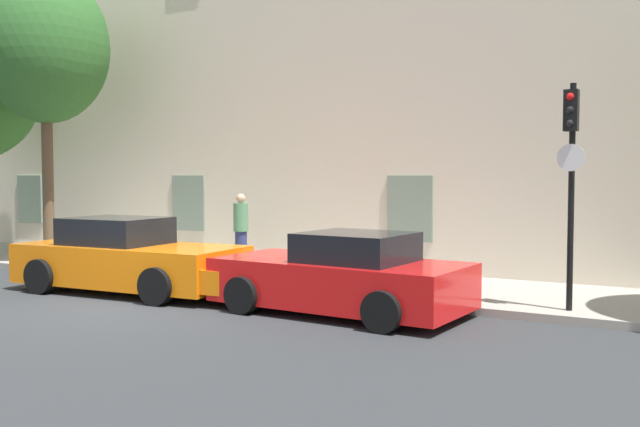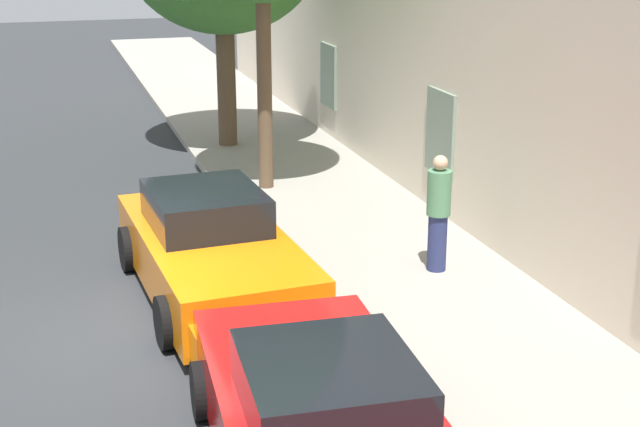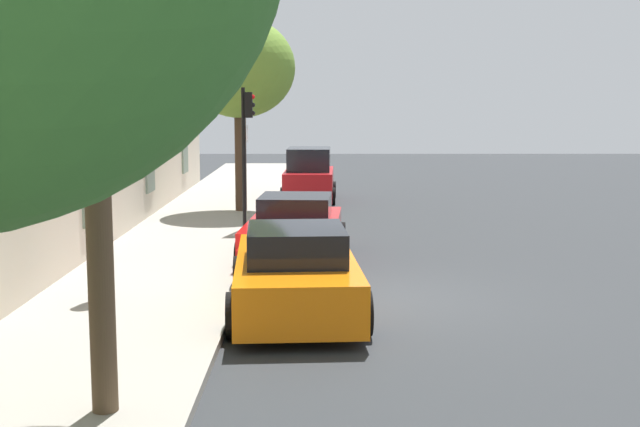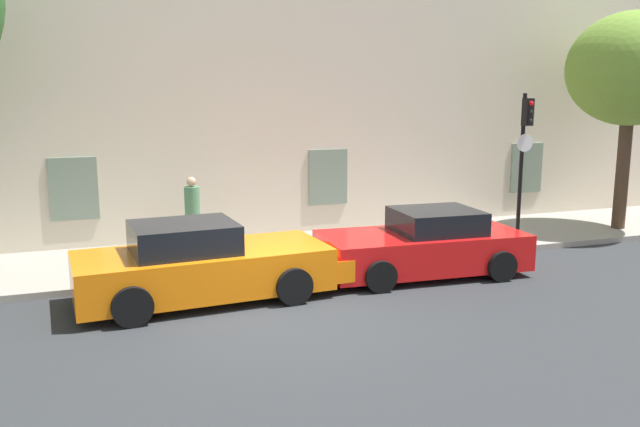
# 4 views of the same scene
# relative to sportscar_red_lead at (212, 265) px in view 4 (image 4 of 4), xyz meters

# --- Properties ---
(ground_plane) EXTENTS (80.00, 80.00, 0.00)m
(ground_plane) POSITION_rel_sportscar_red_lead_xyz_m (0.81, -1.41, -0.65)
(ground_plane) COLOR #2B2D30
(sidewalk) EXTENTS (60.00, 3.51, 0.14)m
(sidewalk) POSITION_rel_sportscar_red_lead_xyz_m (0.81, 2.77, -0.58)
(sidewalk) COLOR gray
(sidewalk) RESTS_ON ground
(sportscar_red_lead) EXTENTS (5.17, 2.38, 1.50)m
(sportscar_red_lead) POSITION_rel_sportscar_red_lead_xyz_m (0.00, 0.00, 0.00)
(sportscar_red_lead) COLOR orange
(sportscar_red_lead) RESTS_ON ground
(sportscar_yellow_flank) EXTENTS (4.81, 2.39, 1.39)m
(sportscar_yellow_flank) POSITION_rel_sportscar_red_lead_xyz_m (4.39, 0.15, -0.05)
(sportscar_yellow_flank) COLOR red
(sportscar_yellow_flank) RESTS_ON ground
(tree_far_end) EXTENTS (3.36, 3.36, 5.85)m
(tree_far_end) POSITION_rel_sportscar_red_lead_xyz_m (11.73, 1.97, 3.80)
(tree_far_end) COLOR #473323
(tree_far_end) RESTS_ON sidewalk
(traffic_light) EXTENTS (0.44, 0.36, 3.70)m
(traffic_light) POSITION_rel_sportscar_red_lead_xyz_m (8.05, 1.47, 2.02)
(traffic_light) COLOR black
(traffic_light) RESTS_ON sidewalk
(pedestrian_admiring) EXTENTS (0.36, 0.36, 1.78)m
(pedestrian_admiring) POSITION_rel_sportscar_red_lead_xyz_m (0.18, 3.32, 0.40)
(pedestrian_admiring) COLOR navy
(pedestrian_admiring) RESTS_ON sidewalk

